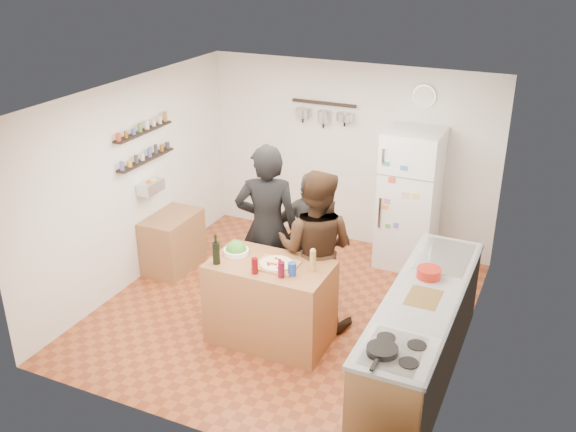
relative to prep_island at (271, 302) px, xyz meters
The scene contains 26 objects.
room_shell 1.26m from the prep_island, 96.49° to the left, with size 4.20×4.20×4.20m.
prep_island is the anchor object (origin of this frame).
pizza_board 0.47m from the prep_island, 14.04° to the right, with size 0.42×0.34×0.02m, color olive.
pizza 0.49m from the prep_island, 14.04° to the right, with size 0.34×0.34×0.02m, color beige.
salad_bowl 0.64m from the prep_island, behind, with size 0.26×0.26×0.05m, color white.
wine_bottle 0.79m from the prep_island, 156.25° to the right, with size 0.08×0.08×0.23m, color black.
wine_glass_near 0.59m from the prep_island, 101.77° to the right, with size 0.07×0.07×0.16m, color #56070C.
wine_glass_far 0.61m from the prep_island, 42.27° to the right, with size 0.07×0.07×0.16m, color #52071D.
pepper_mill 0.71m from the prep_island, ahead, with size 0.06×0.06×0.20m, color #A58445.
salt_canister 0.61m from the prep_island, 21.80° to the right, with size 0.08×0.08×0.13m, color navy.
person_left 0.88m from the prep_island, 118.66° to the left, with size 0.72×0.47×1.96m, color black.
person_center 0.74m from the prep_island, 60.72° to the left, with size 0.87×0.68×1.79m, color black.
person_back 1.05m from the prep_island, 87.87° to the left, with size 0.92×0.38×1.57m, color #302E2B.
counter_run 1.59m from the prep_island, ahead, with size 0.63×2.63×0.90m, color #9E7042.
stove_top 1.89m from the prep_island, 30.05° to the right, with size 0.60×0.62×0.02m, color white.
skillet 1.86m from the prep_island, 33.85° to the right, with size 0.26×0.26×0.05m, color black.
sink 1.87m from the prep_island, 28.97° to the left, with size 0.50×0.80×0.03m, color silver.
cutting_board 1.65m from the prep_island, ahead, with size 0.30×0.40×0.02m, color olive.
red_bowl 1.67m from the prep_island, 13.68° to the left, with size 0.24×0.24×0.10m, color #9E1E12.
fridge 2.52m from the prep_island, 70.18° to the left, with size 0.70×0.68×1.80m, color white.
wall_clock 3.26m from the prep_island, 72.48° to the left, with size 0.30×0.30×0.03m, color silver.
spice_shelf_lower 2.42m from the prep_island, 159.07° to the left, with size 0.12×1.00×0.03m, color black.
spice_shelf_upper 2.59m from the prep_island, 159.07° to the left, with size 0.12×1.00×0.03m, color black.
produce_basket 2.27m from the prep_island, 158.78° to the left, with size 0.18×0.35×0.14m, color silver.
side_table 2.07m from the prep_island, 153.38° to the left, with size 0.50×0.80×0.73m, color #93613D.
pot_rack 3.02m from the prep_island, 100.11° to the left, with size 0.90×0.04×0.04m, color black.
Camera 1 is at (2.68, -5.77, 4.00)m, focal length 40.00 mm.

